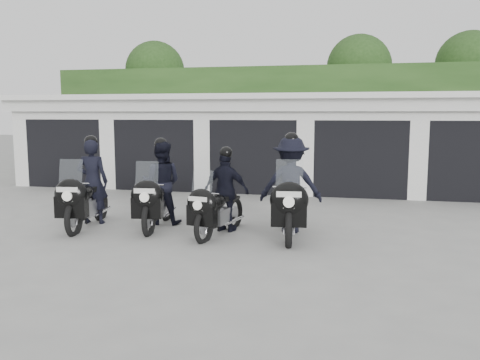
% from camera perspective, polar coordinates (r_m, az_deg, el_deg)
% --- Properties ---
extents(ground, '(80.00, 80.00, 0.00)m').
position_cam_1_polar(ground, '(9.94, -4.92, -6.49)').
color(ground, gray).
rests_on(ground, ground).
extents(garage_block, '(16.40, 6.80, 2.96)m').
position_cam_1_polar(garage_block, '(17.52, 3.11, 4.33)').
color(garage_block, white).
rests_on(garage_block, ground).
extents(background_vegetation, '(20.00, 3.90, 5.80)m').
position_cam_1_polar(background_vegetation, '(22.25, 6.25, 8.44)').
color(background_vegetation, '#1E3C16').
rests_on(background_vegetation, ground).
extents(police_bike_a, '(0.89, 2.28, 1.99)m').
position_cam_1_polar(police_bike_a, '(11.23, -16.78, -1.06)').
color(police_bike_a, black).
rests_on(police_bike_a, ground).
extents(police_bike_b, '(0.96, 2.22, 1.94)m').
position_cam_1_polar(police_bike_b, '(10.96, -9.06, -0.88)').
color(police_bike_b, black).
rests_on(police_bike_b, ground).
extents(police_bike_c, '(1.06, 2.04, 1.79)m').
position_cam_1_polar(police_bike_c, '(10.16, -1.98, -1.79)').
color(police_bike_c, black).
rests_on(police_bike_c, ground).
extents(police_bike_d, '(1.31, 2.40, 2.09)m').
position_cam_1_polar(police_bike_d, '(10.12, 5.70, -1.11)').
color(police_bike_d, black).
rests_on(police_bike_d, ground).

